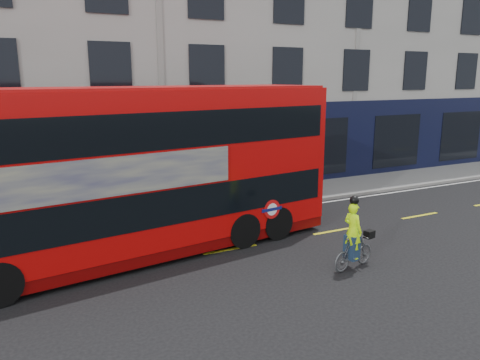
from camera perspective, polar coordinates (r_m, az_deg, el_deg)
ground at (r=13.26m, az=1.63°, el=-10.53°), size 120.00×120.00×0.00m
pavement at (r=18.90m, az=-7.70°, el=-3.37°), size 60.00×3.00×0.12m
kerb at (r=17.54m, az=-6.10°, el=-4.56°), size 60.00×0.12×0.13m
building_terrace at (r=24.50m, az=-13.37°, el=17.55°), size 50.00×10.07×15.00m
road_edge_line at (r=17.29m, az=-5.75°, el=-5.02°), size 58.00×0.10×0.01m
lane_dashes at (r=14.50m, az=-1.19°, el=-8.45°), size 58.00×0.12×0.01m
bus at (r=13.77m, az=-12.26°, el=1.03°), size 12.40×4.35×4.91m
cyclist at (r=13.26m, az=13.67°, el=-7.63°), size 1.59×0.73×2.09m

